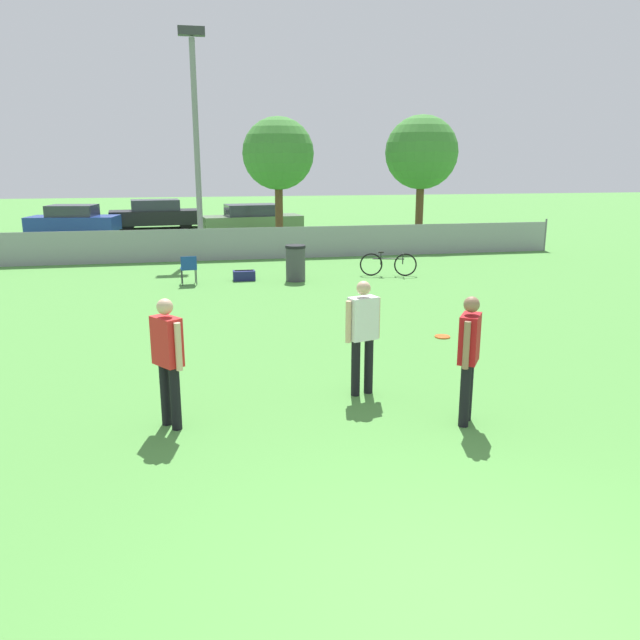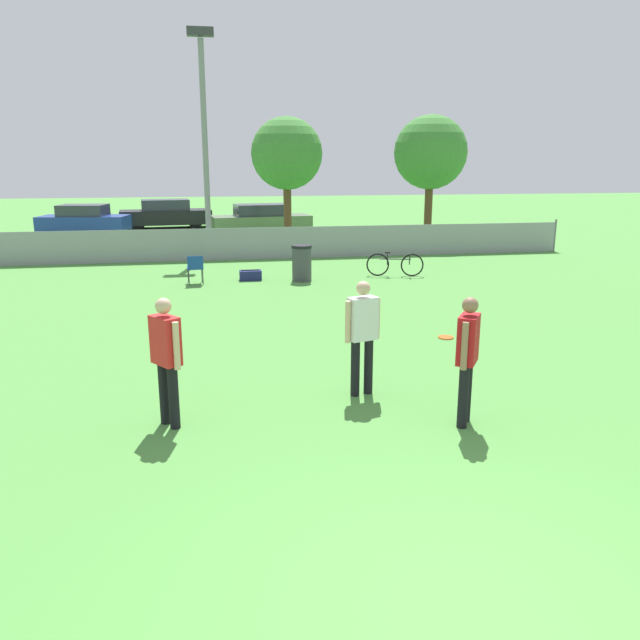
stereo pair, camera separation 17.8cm
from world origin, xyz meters
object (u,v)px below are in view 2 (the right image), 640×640
at_px(tree_far_right, 431,153).
at_px(frisbee_disc, 446,337).
at_px(tree_near_pole, 287,154).
at_px(player_defender_red, 166,353).
at_px(light_pole, 204,124).
at_px(parked_car_dark, 166,214).
at_px(bicycle_sideline, 395,264).
at_px(parked_car_blue, 84,220).
at_px(gear_bag_sideline, 251,275).
at_px(trash_bin, 302,263).
at_px(folding_chair_sideline, 195,267).
at_px(parked_car_olive, 261,220).
at_px(player_receiver_white, 363,330).
at_px(player_thrower_red, 467,352).

relative_size(tree_far_right, frisbee_disc, 17.36).
height_order(tree_near_pole, player_defender_red, tree_near_pole).
relative_size(tree_near_pole, player_defender_red, 3.02).
distance_m(light_pole, parked_car_dark, 11.02).
relative_size(player_defender_red, bicycle_sideline, 1.02).
distance_m(bicycle_sideline, parked_car_blue, 17.04).
distance_m(gear_bag_sideline, parked_car_blue, 14.55).
xyz_separation_m(trash_bin, gear_bag_sideline, (-1.44, 0.35, -0.37)).
bearing_deg(folding_chair_sideline, tree_near_pole, -118.66).
xyz_separation_m(folding_chair_sideline, parked_car_olive, (2.88, 11.90, 0.20)).
xyz_separation_m(frisbee_disc, parked_car_blue, (-10.01, 19.66, 0.68)).
bearing_deg(bicycle_sideline, tree_near_pole, 119.81).
xyz_separation_m(player_receiver_white, folding_chair_sideline, (-2.47, 9.07, -0.48)).
distance_m(tree_far_right, parked_car_olive, 8.45).
distance_m(player_receiver_white, parked_car_olive, 20.98).
bearing_deg(parked_car_blue, trash_bin, -49.87).
bearing_deg(gear_bag_sideline, light_pole, 101.61).
xyz_separation_m(trash_bin, parked_car_blue, (-8.19, 13.22, 0.18)).
bearing_deg(trash_bin, parked_car_olive, 90.49).
xyz_separation_m(light_pole, frisbee_disc, (4.37, -12.18, -4.58)).
height_order(player_defender_red, gear_bag_sideline, player_defender_red).
relative_size(frisbee_disc, parked_car_dark, 0.06).
relative_size(trash_bin, parked_car_blue, 0.25).
relative_size(tree_far_right, parked_car_dark, 1.10).
bearing_deg(light_pole, player_receiver_white, -82.15).
relative_size(frisbee_disc, gear_bag_sideline, 0.48).
xyz_separation_m(tree_far_right, parked_car_dark, (-11.04, 8.44, -2.94)).
xyz_separation_m(tree_far_right, player_thrower_red, (-5.87, -17.73, -2.69)).
bearing_deg(parked_car_olive, parked_car_blue, 163.81).
bearing_deg(folding_chair_sideline, frisbee_disc, 121.99).
height_order(player_receiver_white, parked_car_blue, player_receiver_white).
bearing_deg(player_receiver_white, parked_car_olive, 71.81).
height_order(frisbee_disc, parked_car_olive, parked_car_olive).
bearing_deg(frisbee_disc, tree_near_pole, 94.51).
height_order(tree_near_pole, parked_car_olive, tree_near_pole).
height_order(tree_far_right, player_thrower_red, tree_far_right).
height_order(player_thrower_red, bicycle_sideline, player_thrower_red).
relative_size(tree_near_pole, parked_car_blue, 1.22).
height_order(tree_far_right, parked_car_dark, tree_far_right).
height_order(player_thrower_red, frisbee_disc, player_thrower_red).
xyz_separation_m(player_defender_red, player_thrower_red, (3.72, -0.63, 0.00)).
distance_m(player_defender_red, gear_bag_sideline, 10.25).
relative_size(tree_near_pole, folding_chair_sideline, 6.31).
distance_m(light_pole, folding_chair_sideline, 7.07).
bearing_deg(player_thrower_red, gear_bag_sideline, 43.65).
relative_size(tree_far_right, player_receiver_white, 3.08).
distance_m(player_receiver_white, bicycle_sideline, 9.90).
height_order(frisbee_disc, parked_car_dark, parked_car_dark).
xyz_separation_m(player_receiver_white, parked_car_blue, (-7.69, 22.29, -0.27)).
xyz_separation_m(player_defender_red, folding_chair_sideline, (0.21, 9.71, -0.48)).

